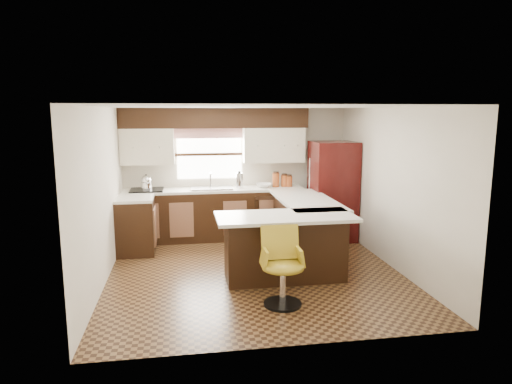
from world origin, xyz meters
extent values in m
plane|color=#49301A|center=(0.00, 0.00, 0.00)|extent=(4.40, 4.40, 0.00)
plane|color=silver|center=(0.00, 0.00, 2.40)|extent=(4.40, 4.40, 0.00)
plane|color=beige|center=(0.00, 2.20, 1.20)|extent=(4.40, 0.00, 4.40)
plane|color=beige|center=(0.00, -2.20, 1.20)|extent=(4.40, 0.00, 4.40)
plane|color=beige|center=(-2.10, 0.00, 1.20)|extent=(0.00, 4.40, 4.40)
plane|color=beige|center=(2.10, 0.00, 1.20)|extent=(0.00, 4.40, 4.40)
cube|color=black|center=(-0.45, 1.90, 0.45)|extent=(3.30, 0.60, 0.90)
cube|color=black|center=(-1.80, 1.25, 0.45)|extent=(0.60, 0.70, 0.90)
cube|color=silver|center=(-0.45, 1.90, 0.92)|extent=(3.30, 0.60, 0.04)
cube|color=silver|center=(-1.80, 1.25, 0.92)|extent=(0.60, 0.70, 0.04)
cube|color=black|center=(-0.40, 2.03, 2.22)|extent=(3.40, 0.35, 0.36)
cube|color=beige|center=(-1.62, 2.03, 1.72)|extent=(0.94, 0.35, 0.64)
cube|color=beige|center=(0.68, 2.03, 1.72)|extent=(1.14, 0.35, 0.64)
cube|color=white|center=(-0.50, 2.18, 1.55)|extent=(1.20, 0.02, 0.90)
cube|color=#D19B93|center=(-0.50, 2.14, 1.94)|extent=(1.30, 0.06, 0.18)
cube|color=#B2B2B7|center=(-0.50, 1.88, 0.96)|extent=(0.75, 0.45, 0.03)
cube|color=black|center=(0.55, 1.61, 0.43)|extent=(0.58, 0.03, 0.78)
cube|color=black|center=(-1.65, 1.88, 0.96)|extent=(0.58, 0.50, 0.02)
cube|color=black|center=(0.90, 0.62, 0.45)|extent=(0.60, 1.95, 0.90)
cube|color=black|center=(0.38, -0.35, 0.45)|extent=(1.65, 0.60, 0.90)
cube|color=silver|center=(0.95, 0.62, 0.92)|extent=(0.84, 1.95, 0.04)
cube|color=silver|center=(0.35, -0.44, 0.92)|extent=(1.89, 0.84, 0.04)
cube|color=#370A09|center=(1.69, 1.53, 0.90)|extent=(0.77, 0.74, 1.80)
cylinder|color=silver|center=(0.02, 1.90, 1.08)|extent=(0.14, 0.14, 0.28)
imported|color=white|center=(0.48, 1.90, 0.98)|extent=(0.36, 0.36, 0.07)
cylinder|color=#9F481D|center=(0.71, 1.92, 1.07)|extent=(0.13, 0.13, 0.26)
cylinder|color=#9F481D|center=(0.87, 1.92, 1.05)|extent=(0.12, 0.12, 0.21)
cylinder|color=#9F481D|center=(0.96, 1.92, 1.04)|extent=(0.14, 0.14, 0.19)
camera|label=1|loc=(-1.01, -6.35, 2.33)|focal=32.00mm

